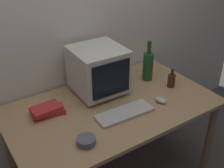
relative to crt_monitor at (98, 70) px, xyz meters
name	(u,v)px	position (x,y,z in m)	size (l,w,h in m)	color
back_wall	(76,19)	(-0.02, 0.29, 0.33)	(4.00, 0.08, 2.50)	silver
desk	(112,113)	(-0.02, -0.22, -0.27)	(1.55, 0.89, 0.73)	tan
crt_monitor	(98,70)	(0.00, 0.00, 0.00)	(0.39, 0.40, 0.37)	beige
keyboard	(125,113)	(-0.01, -0.37, -0.18)	(0.42, 0.15, 0.02)	beige
computer_mouse	(161,100)	(0.31, -0.39, -0.17)	(0.06, 0.10, 0.04)	beige
bottle_tall	(148,65)	(0.45, -0.06, -0.06)	(0.09, 0.09, 0.35)	#1E4C23
bottle_short	(171,80)	(0.54, -0.26, -0.13)	(0.06, 0.06, 0.17)	#472314
book_stack	(47,110)	(-0.46, -0.06, -0.16)	(0.25, 0.16, 0.07)	red
cd_spindle	(86,141)	(-0.38, -0.49, -0.17)	(0.12, 0.12, 0.04)	#595B66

